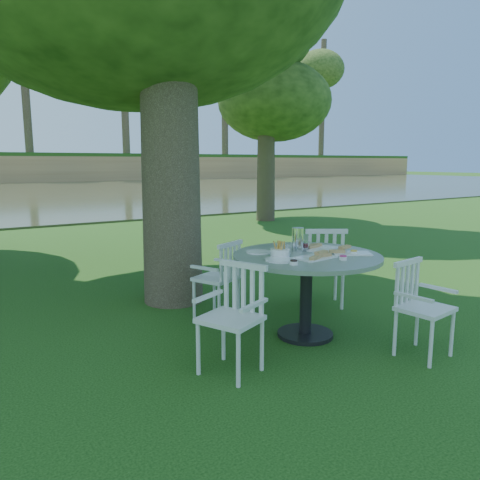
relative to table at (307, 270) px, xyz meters
name	(u,v)px	position (x,y,z in m)	size (l,w,h in m)	color
ground	(249,315)	(-0.11, 0.85, -0.69)	(140.00, 140.00, 0.00)	#11380B
table	(307,270)	(0.00, 0.00, 0.00)	(1.46, 1.46, 0.84)	black
chair_ne	(324,261)	(0.81, 0.63, -0.12)	(0.66, 0.65, 0.97)	silver
chair_nw	(223,273)	(-0.41, 0.94, -0.18)	(0.57, 0.56, 0.87)	silver
chair_sw	(236,309)	(-0.99, -0.27, -0.16)	(0.58, 0.59, 0.90)	silver
chair_se	(417,300)	(0.57, -0.87, -0.18)	(0.49, 0.46, 0.86)	silver
tableware	(301,249)	(-0.02, 0.08, 0.20)	(1.14, 0.88, 0.24)	white
river	(7,195)	(-0.11, 23.85, -0.69)	(100.00, 28.00, 0.12)	#363A22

